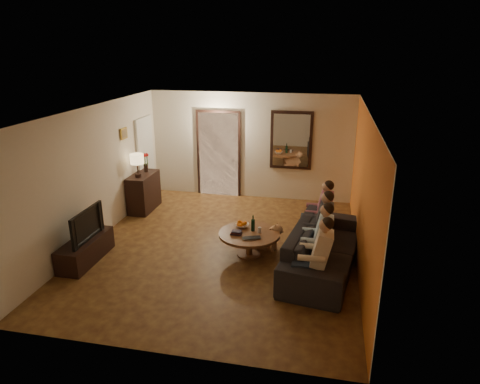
% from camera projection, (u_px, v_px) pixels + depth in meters
% --- Properties ---
extents(floor, '(5.00, 6.00, 0.01)m').
position_uv_depth(floor, '(221.00, 248.00, 8.15)').
color(floor, '#472313').
rests_on(floor, ground).
extents(ceiling, '(5.00, 6.00, 0.01)m').
position_uv_depth(ceiling, '(219.00, 111.00, 7.29)').
color(ceiling, white).
rests_on(ceiling, back_wall).
extents(back_wall, '(5.00, 0.02, 2.60)m').
position_uv_depth(back_wall, '(250.00, 146.00, 10.49)').
color(back_wall, beige).
rests_on(back_wall, floor).
extents(front_wall, '(5.00, 0.02, 2.60)m').
position_uv_depth(front_wall, '(157.00, 262.00, 4.94)').
color(front_wall, beige).
rests_on(front_wall, floor).
extents(left_wall, '(0.02, 6.00, 2.60)m').
position_uv_depth(left_wall, '(94.00, 175.00, 8.20)').
color(left_wall, beige).
rests_on(left_wall, floor).
extents(right_wall, '(0.02, 6.00, 2.60)m').
position_uv_depth(right_wall, '(363.00, 192.00, 7.24)').
color(right_wall, beige).
rests_on(right_wall, floor).
extents(orange_accent, '(0.01, 6.00, 2.60)m').
position_uv_depth(orange_accent, '(363.00, 192.00, 7.24)').
color(orange_accent, orange).
rests_on(orange_accent, right_wall).
extents(kitchen_doorway, '(1.00, 0.06, 2.10)m').
position_uv_depth(kitchen_doorway, '(219.00, 155.00, 10.71)').
color(kitchen_doorway, '#FFE0A5').
rests_on(kitchen_doorway, floor).
extents(door_trim, '(1.12, 0.04, 2.22)m').
position_uv_depth(door_trim, '(219.00, 155.00, 10.70)').
color(door_trim, black).
rests_on(door_trim, floor).
extents(fridge_glimpse, '(0.45, 0.03, 1.70)m').
position_uv_depth(fridge_glimpse, '(229.00, 161.00, 10.72)').
color(fridge_glimpse, silver).
rests_on(fridge_glimpse, floor).
extents(mirror_frame, '(1.00, 0.05, 1.40)m').
position_uv_depth(mirror_frame, '(291.00, 140.00, 10.20)').
color(mirror_frame, black).
rests_on(mirror_frame, back_wall).
extents(mirror_glass, '(0.86, 0.02, 1.26)m').
position_uv_depth(mirror_glass, '(291.00, 141.00, 10.17)').
color(mirror_glass, white).
rests_on(mirror_glass, back_wall).
extents(white_door, '(0.06, 0.85, 2.04)m').
position_uv_depth(white_door, '(146.00, 159.00, 10.41)').
color(white_door, white).
rests_on(white_door, floor).
extents(framed_art, '(0.03, 0.28, 0.24)m').
position_uv_depth(framed_art, '(124.00, 134.00, 9.21)').
color(framed_art, '#B28C33').
rests_on(framed_art, left_wall).
extents(art_canvas, '(0.01, 0.22, 0.18)m').
position_uv_depth(art_canvas, '(124.00, 134.00, 9.21)').
color(art_canvas, brown).
rests_on(art_canvas, left_wall).
extents(dresser, '(0.45, 0.97, 0.86)m').
position_uv_depth(dresser, '(144.00, 192.00, 9.91)').
color(dresser, black).
rests_on(dresser, floor).
extents(table_lamp, '(0.30, 0.30, 0.54)m').
position_uv_depth(table_lamp, '(137.00, 165.00, 9.48)').
color(table_lamp, beige).
rests_on(table_lamp, dresser).
extents(flower_vase, '(0.14, 0.14, 0.44)m').
position_uv_depth(flower_vase, '(146.00, 162.00, 9.90)').
color(flower_vase, '#AD1212').
rests_on(flower_vase, dresser).
extents(tv_stand, '(0.45, 1.26, 0.42)m').
position_uv_depth(tv_stand, '(86.00, 250.00, 7.61)').
color(tv_stand, black).
rests_on(tv_stand, floor).
extents(tv, '(0.98, 0.13, 0.56)m').
position_uv_depth(tv, '(82.00, 224.00, 7.45)').
color(tv, black).
rests_on(tv, tv_stand).
extents(sofa, '(2.74, 1.44, 0.76)m').
position_uv_depth(sofa, '(324.00, 247.00, 7.33)').
color(sofa, black).
rests_on(sofa, floor).
extents(person_a, '(0.60, 0.40, 1.20)m').
position_uv_depth(person_a, '(317.00, 260.00, 6.44)').
color(person_a, tan).
rests_on(person_a, sofa).
extents(person_b, '(0.60, 0.40, 1.20)m').
position_uv_depth(person_b, '(318.00, 243.00, 7.00)').
color(person_b, tan).
rests_on(person_b, sofa).
extents(person_c, '(0.60, 0.40, 1.20)m').
position_uv_depth(person_c, '(319.00, 228.00, 7.55)').
color(person_c, tan).
rests_on(person_c, sofa).
extents(person_d, '(0.60, 0.40, 1.20)m').
position_uv_depth(person_d, '(320.00, 215.00, 8.11)').
color(person_d, tan).
rests_on(person_d, sofa).
extents(dog, '(0.60, 0.39, 0.56)m').
position_uv_depth(dog, '(266.00, 235.00, 8.03)').
color(dog, tan).
rests_on(dog, floor).
extents(coffee_table, '(1.32, 1.32, 0.45)m').
position_uv_depth(coffee_table, '(249.00, 244.00, 7.80)').
color(coffee_table, brown).
rests_on(coffee_table, floor).
extents(bowl, '(0.26, 0.26, 0.06)m').
position_uv_depth(bowl, '(242.00, 226.00, 7.95)').
color(bowl, white).
rests_on(bowl, coffee_table).
extents(oranges, '(0.20, 0.20, 0.08)m').
position_uv_depth(oranges, '(242.00, 222.00, 7.93)').
color(oranges, orange).
rests_on(oranges, bowl).
extents(wine_bottle, '(0.07, 0.07, 0.31)m').
position_uv_depth(wine_bottle, '(253.00, 223.00, 7.76)').
color(wine_bottle, black).
rests_on(wine_bottle, coffee_table).
extents(wine_glass, '(0.06, 0.06, 0.10)m').
position_uv_depth(wine_glass, '(260.00, 230.00, 7.72)').
color(wine_glass, silver).
rests_on(wine_glass, coffee_table).
extents(book_stack, '(0.20, 0.15, 0.07)m').
position_uv_depth(book_stack, '(236.00, 232.00, 7.66)').
color(book_stack, black).
rests_on(book_stack, coffee_table).
extents(laptop, '(0.38, 0.31, 0.03)m').
position_uv_depth(laptop, '(252.00, 239.00, 7.44)').
color(laptop, black).
rests_on(laptop, coffee_table).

